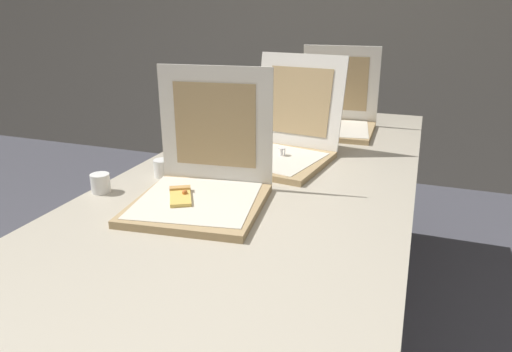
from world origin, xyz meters
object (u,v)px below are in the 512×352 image
pizza_box_front (202,185)px  cup_white_mid (195,149)px  table (268,187)px  pizza_box_middle (280,146)px  pizza_box_back (334,119)px  cup_white_far (250,135)px  cup_white_near_center (163,168)px  cup_white_near_left (100,183)px

pizza_box_front → cup_white_mid: pizza_box_front is taller
pizza_box_front → cup_white_mid: bearing=113.0°
table → cup_white_mid: 0.36m
pizza_box_front → pizza_box_middle: size_ratio=0.84×
pizza_box_middle → pizza_box_back: bearing=86.5°
table → cup_white_far: 0.44m
cup_white_far → cup_white_mid: same height
pizza_box_back → cup_white_near_center: 0.93m
cup_white_near_left → pizza_box_middle: bearing=49.4°
pizza_box_front → cup_white_near_left: 0.34m
pizza_box_back → cup_white_far: pizza_box_back is taller
table → pizza_box_middle: size_ratio=4.81×
table → pizza_box_front: (-0.11, -0.29, 0.10)m
cup_white_mid → pizza_box_front: bearing=-60.3°
pizza_box_middle → cup_white_far: size_ratio=8.06×
table → pizza_box_back: size_ratio=6.03×
cup_white_near_center → cup_white_near_left: bearing=-119.4°
pizza_box_back → cup_white_far: (-0.30, -0.31, -0.02)m
table → cup_white_far: (-0.21, 0.38, 0.07)m
pizza_box_front → pizza_box_back: size_ratio=1.05×
pizza_box_middle → cup_white_near_center: bearing=-127.9°
table → cup_white_mid: size_ratio=38.73×
table → cup_white_near_center: size_ratio=38.73×
cup_white_near_center → cup_white_far: same height
cup_white_near_center → cup_white_near_left: same height
cup_white_near_center → cup_white_near_left: 0.22m
pizza_box_back → cup_white_far: size_ratio=6.42×
table → cup_white_near_center: cup_white_near_center is taller
table → cup_white_near_center: (-0.33, -0.13, 0.07)m
pizza_box_middle → cup_white_far: (-0.20, 0.20, -0.03)m
table → pizza_box_middle: bearing=93.3°
cup_white_near_left → cup_white_mid: same height
pizza_box_back → cup_white_near_left: (-0.54, -1.02, -0.02)m
pizza_box_middle → cup_white_mid: 0.33m
pizza_box_middle → pizza_box_back: (0.11, 0.52, -0.00)m
cup_white_far → cup_white_near_left: 0.74m
table → cup_white_far: bearing=118.6°
cup_white_near_center → cup_white_mid: same height
pizza_box_back → cup_white_near_left: 1.15m
pizza_box_front → cup_white_near_left: bearing=179.0°
pizza_box_front → pizza_box_middle: bearing=71.6°
pizza_box_back → cup_white_near_center: size_ratio=6.42×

